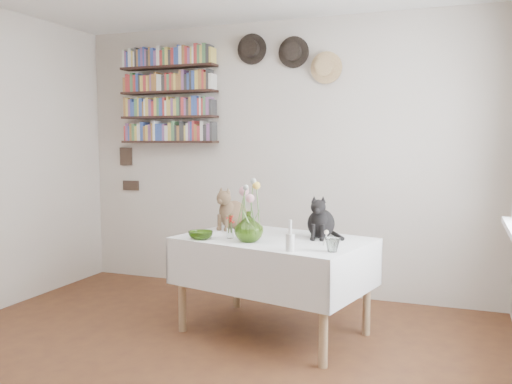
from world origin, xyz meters
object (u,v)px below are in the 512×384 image
at_px(tabby_cat, 234,207).
at_px(bookshelf_unit, 169,96).
at_px(dining_table, 274,262).
at_px(black_cat, 321,216).
at_px(flower_vase, 249,227).

relative_size(tabby_cat, bookshelf_unit, 0.35).
xyz_separation_m(dining_table, black_cat, (0.32, 0.13, 0.34)).
xyz_separation_m(tabby_cat, bookshelf_unit, (-0.99, 0.72, 0.96)).
distance_m(dining_table, black_cat, 0.48).
bearing_deg(black_cat, tabby_cat, 164.65).
bearing_deg(bookshelf_unit, dining_table, -35.38).
height_order(dining_table, black_cat, black_cat).
height_order(tabby_cat, flower_vase, tabby_cat).
height_order(black_cat, bookshelf_unit, bookshelf_unit).
distance_m(dining_table, bookshelf_unit, 2.19).
relative_size(dining_table, bookshelf_unit, 1.48).
distance_m(black_cat, flower_vase, 0.55).
bearing_deg(tabby_cat, bookshelf_unit, 158.66).
distance_m(tabby_cat, bookshelf_unit, 1.56).
height_order(tabby_cat, bookshelf_unit, bookshelf_unit).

